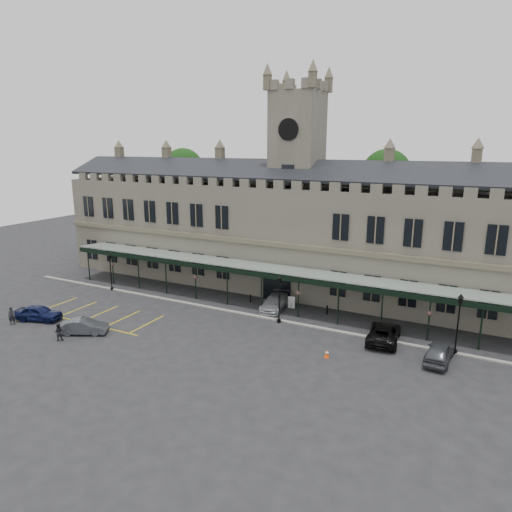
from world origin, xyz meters
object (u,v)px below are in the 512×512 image
at_px(car_taxi, 275,302).
at_px(car_right_a, 439,352).
at_px(lamp_post_right, 458,319).
at_px(sign_board, 291,302).
at_px(station_building, 295,234).
at_px(car_van, 384,333).
at_px(person_b, 59,332).
at_px(person_a, 12,316).
at_px(car_left_b, 84,327).
at_px(traffic_cone, 327,354).
at_px(lamp_post_left, 110,268).
at_px(lamp_post_mid, 279,295).
at_px(clock_tower, 297,175).
at_px(car_left_a, 39,313).

bearing_deg(car_taxi, car_right_a, -24.13).
xyz_separation_m(lamp_post_right, sign_board, (-15.90, 3.79, -2.42)).
xyz_separation_m(station_building, lamp_post_right, (18.32, -10.42, -3.44)).
height_order(car_taxi, car_van, car_van).
distance_m(station_building, person_b, 26.86).
bearing_deg(person_a, car_left_b, -30.44).
height_order(traffic_cone, car_right_a, car_right_a).
height_order(sign_board, car_left_b, car_left_b).
bearing_deg(person_a, car_van, -20.74).
bearing_deg(traffic_cone, lamp_post_left, 169.41).
bearing_deg(lamp_post_right, lamp_post_mid, -178.62).
height_order(clock_tower, car_left_b, clock_tower).
xyz_separation_m(station_building, person_b, (-12.30, -23.19, -5.69)).
bearing_deg(person_b, person_a, -44.74).
height_order(lamp_post_left, car_right_a, lamp_post_left).
bearing_deg(car_right_a, lamp_post_right, -113.16).
bearing_deg(lamp_post_right, sign_board, 166.58).
bearing_deg(person_a, car_left_a, 12.93).
bearing_deg(clock_tower, person_a, -130.16).
relative_size(lamp_post_mid, traffic_cone, 7.30).
height_order(lamp_post_mid, lamp_post_right, lamp_post_right).
distance_m(sign_board, car_left_a, 24.76).
relative_size(lamp_post_mid, person_b, 3.04).
bearing_deg(lamp_post_right, person_a, -161.92).
height_order(car_left_a, person_b, person_b).
bearing_deg(lamp_post_left, sign_board, 10.63).
bearing_deg(sign_board, lamp_post_right, -22.55).
distance_m(car_taxi, car_van, 12.01).
relative_size(lamp_post_left, lamp_post_right, 0.87).
bearing_deg(person_b, car_taxi, -171.06).
height_order(car_left_a, car_left_b, car_left_a).
bearing_deg(lamp_post_mid, traffic_cone, -37.75).
xyz_separation_m(traffic_cone, car_left_a, (-27.18, -5.05, 0.43)).
relative_size(traffic_cone, car_taxi, 0.13).
xyz_separation_m(lamp_post_left, car_taxi, (19.51, 2.86, -1.89)).
distance_m(car_left_a, car_right_a, 36.14).
height_order(car_left_a, car_taxi, car_left_a).
xyz_separation_m(lamp_post_mid, person_b, (-15.20, -12.40, -2.01)).
bearing_deg(clock_tower, car_van, -40.03).
relative_size(station_building, lamp_post_left, 13.55).
bearing_deg(person_b, lamp_post_mid, 178.79).
height_order(lamp_post_mid, car_left_a, lamp_post_mid).
bearing_deg(traffic_cone, person_b, -161.01).
bearing_deg(car_taxi, station_building, 89.59).
bearing_deg(lamp_post_left, lamp_post_right, 0.21).
bearing_deg(clock_tower, car_left_a, -130.54).
bearing_deg(car_left_a, person_b, -130.52).
xyz_separation_m(car_left_b, car_right_a, (28.79, 8.70, 0.08)).
distance_m(lamp_post_mid, person_a, 25.16).
relative_size(clock_tower, sign_board, 19.82).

